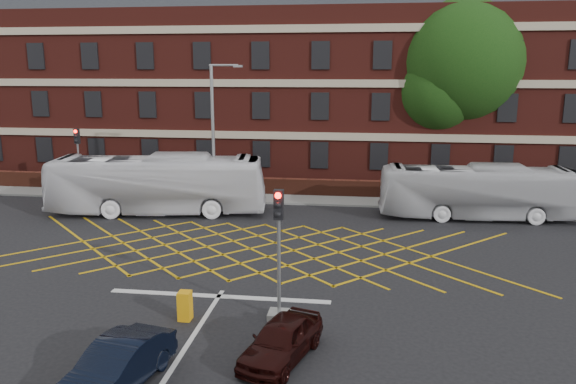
# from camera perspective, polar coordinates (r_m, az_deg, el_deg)

# --- Properties ---
(ground) EXTENTS (120.00, 120.00, 0.00)m
(ground) POSITION_cam_1_polar(r_m,az_deg,el_deg) (23.66, -4.88, -7.25)
(ground) COLOR black
(ground) RESTS_ON ground
(victorian_building) EXTENTS (51.00, 12.17, 20.40)m
(victorian_building) POSITION_cam_1_polar(r_m,az_deg,el_deg) (43.98, 1.62, 12.27)
(victorian_building) COLOR #591D17
(victorian_building) RESTS_ON ground
(boundary_wall) EXTENTS (56.00, 0.50, 1.10)m
(boundary_wall) POSITION_cam_1_polar(r_m,az_deg,el_deg) (35.85, -0.39, 0.52)
(boundary_wall) COLOR #512215
(boundary_wall) RESTS_ON ground
(far_pavement) EXTENTS (60.00, 3.00, 0.12)m
(far_pavement) POSITION_cam_1_polar(r_m,az_deg,el_deg) (34.99, -0.62, -0.60)
(far_pavement) COLOR slate
(far_pavement) RESTS_ON ground
(box_junction_hatching) EXTENTS (8.22, 8.22, 0.02)m
(box_junction_hatching) POSITION_cam_1_polar(r_m,az_deg,el_deg) (25.51, -3.90, -5.74)
(box_junction_hatching) COLOR #CC990C
(box_junction_hatching) RESTS_ON ground
(stop_line) EXTENTS (8.00, 0.30, 0.02)m
(stop_line) POSITION_cam_1_polar(r_m,az_deg,el_deg) (20.49, -7.04, -10.46)
(stop_line) COLOR silver
(stop_line) RESTS_ON ground
(bus_left) EXTENTS (12.20, 4.36, 3.32)m
(bus_left) POSITION_cam_1_polar(r_m,az_deg,el_deg) (32.04, -13.11, 0.79)
(bus_left) COLOR white
(bus_left) RESTS_ON ground
(bus_right) EXTENTS (10.55, 2.79, 2.92)m
(bus_right) POSITION_cam_1_polar(r_m,az_deg,el_deg) (31.87, 18.75, 0.01)
(bus_right) COLOR silver
(bus_right) RESTS_ON ground
(car_navy) EXTENTS (2.01, 3.95, 1.24)m
(car_navy) POSITION_cam_1_polar(r_m,az_deg,el_deg) (15.39, -17.00, -16.59)
(car_navy) COLOR black
(car_navy) RESTS_ON ground
(car_maroon) EXTENTS (2.35, 3.68, 1.16)m
(car_maroon) POSITION_cam_1_polar(r_m,az_deg,el_deg) (16.11, -0.66, -14.78)
(car_maroon) COLOR black
(car_maroon) RESTS_ON ground
(deciduous_tree) EXTENTS (8.53, 8.52, 12.63)m
(deciduous_tree) POSITION_cam_1_polar(r_m,az_deg,el_deg) (40.28, 16.96, 11.66)
(deciduous_tree) COLOR black
(deciduous_tree) RESTS_ON ground
(traffic_light_near) EXTENTS (0.70, 0.70, 4.27)m
(traffic_light_near) POSITION_cam_1_polar(r_m,az_deg,el_deg) (18.08, -0.93, -7.57)
(traffic_light_near) COLOR slate
(traffic_light_near) RESTS_ON ground
(traffic_light_far) EXTENTS (0.70, 0.70, 4.27)m
(traffic_light_far) POSITION_cam_1_polar(r_m,az_deg,el_deg) (38.01, -20.43, 2.28)
(traffic_light_far) COLOR slate
(traffic_light_far) RESTS_ON ground
(street_lamp) EXTENTS (2.25, 1.00, 8.19)m
(street_lamp) POSITION_cam_1_polar(r_m,az_deg,el_deg) (32.01, -7.42, 2.99)
(street_lamp) COLOR slate
(street_lamp) RESTS_ON ground
(direction_signs) EXTENTS (1.10, 0.16, 2.20)m
(direction_signs) POSITION_cam_1_polar(r_m,az_deg,el_deg) (37.91, -21.82, 1.55)
(direction_signs) COLOR gray
(direction_signs) RESTS_ON ground
(utility_cabinet) EXTENTS (0.40, 0.42, 0.96)m
(utility_cabinet) POSITION_cam_1_polar(r_m,az_deg,el_deg) (18.72, -10.43, -11.30)
(utility_cabinet) COLOR orange
(utility_cabinet) RESTS_ON ground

